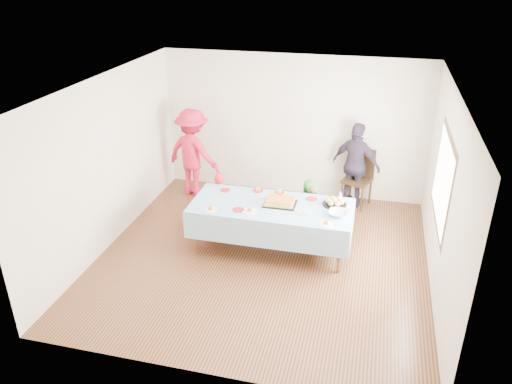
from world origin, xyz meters
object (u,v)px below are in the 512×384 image
at_px(adult_left, 193,153).
at_px(party_table, 272,208).
at_px(dining_chair, 359,174).
at_px(birthday_cake, 280,202).

bearing_deg(adult_left, party_table, 155.28).
bearing_deg(dining_chair, adult_left, -153.48).
xyz_separation_m(party_table, dining_chair, (1.24, 2.00, -0.13)).
bearing_deg(dining_chair, birthday_cake, -100.25).
height_order(birthday_cake, dining_chair, dining_chair).
xyz_separation_m(party_table, birthday_cake, (0.12, 0.06, 0.10)).
bearing_deg(birthday_cake, dining_chair, 59.87).
xyz_separation_m(birthday_cake, adult_left, (-2.02, 1.57, 0.04)).
relative_size(party_table, adult_left, 1.45).
relative_size(birthday_cake, adult_left, 0.29).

